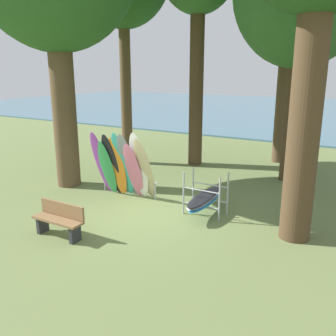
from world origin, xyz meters
name	(u,v)px	position (x,y,z in m)	size (l,w,h in m)	color
ground_plane	(145,214)	(0.00, 0.00, 0.00)	(80.00, 80.00, 0.00)	olive
lake_water	(319,112)	(0.00, 30.68, 0.05)	(80.00, 36.00, 0.10)	#477084
leaning_board_pile	(123,167)	(-1.36, 0.82, 1.04)	(2.16, 1.07, 2.23)	purple
board_storage_rack	(205,198)	(1.48, 0.88, 0.47)	(1.15, 2.13, 1.25)	#9EA0A5
park_bench	(59,219)	(-0.99, -2.28, 0.45)	(1.40, 0.42, 0.85)	#2D2D33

